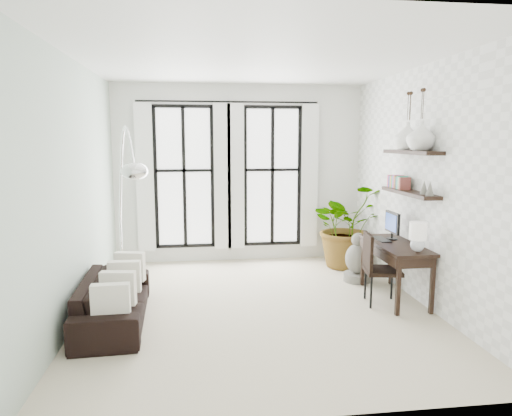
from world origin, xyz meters
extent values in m
plane|color=beige|center=(0.00, 0.00, 0.00)|extent=(5.00, 5.00, 0.00)
plane|color=white|center=(0.00, 0.00, 3.20)|extent=(5.00, 5.00, 0.00)
plane|color=#B1C6B6|center=(-2.25, 0.00, 1.60)|extent=(0.00, 5.00, 5.00)
plane|color=white|center=(2.25, 0.00, 1.60)|extent=(0.00, 5.00, 5.00)
plane|color=white|center=(0.00, 2.50, 1.60)|extent=(4.50, 0.00, 4.50)
cube|color=white|center=(-1.00, 2.47, 1.55)|extent=(1.00, 0.02, 2.50)
cube|color=white|center=(-1.68, 2.37, 1.55)|extent=(0.30, 0.04, 2.60)
cube|color=white|center=(-0.32, 2.37, 1.55)|extent=(0.30, 0.04, 2.60)
cube|color=white|center=(0.60, 2.47, 1.55)|extent=(1.00, 0.02, 2.50)
cube|color=white|center=(-0.08, 2.37, 1.55)|extent=(0.30, 0.04, 2.60)
cube|color=white|center=(1.28, 2.37, 1.55)|extent=(0.30, 0.04, 2.60)
cylinder|color=black|center=(-0.20, 2.38, 2.88)|extent=(3.20, 0.03, 0.03)
cube|color=black|center=(2.11, 0.08, 1.50)|extent=(0.25, 1.30, 0.05)
cube|color=black|center=(2.11, 0.08, 2.05)|extent=(0.25, 1.30, 0.05)
cube|color=#DB365F|center=(2.11, 0.63, 1.61)|extent=(0.16, 0.03, 0.18)
cube|color=#2F51A6|center=(2.11, 0.59, 1.61)|extent=(0.16, 0.03, 0.18)
cube|color=orange|center=(2.11, 0.54, 1.61)|extent=(0.16, 0.03, 0.18)
cube|color=#349C66|center=(2.11, 0.50, 1.61)|extent=(0.16, 0.03, 0.18)
cube|color=#A156C9|center=(2.11, 0.45, 1.61)|extent=(0.16, 0.04, 0.18)
cube|color=#CD6B2D|center=(2.11, 0.41, 1.61)|extent=(0.16, 0.04, 0.18)
cube|color=#484848|center=(2.11, 0.36, 1.61)|extent=(0.16, 0.04, 0.18)
cube|color=#35BA9B|center=(2.11, 0.32, 1.61)|extent=(0.16, 0.04, 0.18)
cube|color=#C2B08A|center=(2.11, 0.27, 1.61)|extent=(0.16, 0.04, 0.18)
cube|color=brown|center=(2.11, 0.23, 1.61)|extent=(0.16, 0.04, 0.18)
cone|color=slate|center=(2.11, -0.32, 1.61)|extent=(0.10, 0.10, 0.18)
cone|color=slate|center=(2.11, -0.47, 1.61)|extent=(0.10, 0.10, 0.18)
imported|color=black|center=(-1.80, -0.27, 0.28)|extent=(0.83, 1.93, 0.55)
cube|color=silver|center=(-1.70, -0.97, 0.50)|extent=(0.40, 0.12, 0.40)
cube|color=silver|center=(-1.70, -0.51, 0.50)|extent=(0.40, 0.12, 0.40)
cube|color=silver|center=(-1.70, -0.04, 0.50)|extent=(0.40, 0.12, 0.40)
cube|color=silver|center=(-1.70, 0.43, 0.50)|extent=(0.40, 0.12, 0.40)
imported|color=#2D7228|center=(1.82, 1.80, 0.73)|extent=(1.60, 1.48, 1.47)
cube|color=black|center=(1.95, 0.08, 0.77)|extent=(0.57, 1.34, 0.04)
cube|color=black|center=(1.93, 0.08, 0.68)|extent=(0.52, 1.28, 0.12)
cube|color=black|center=(1.72, -0.53, 0.38)|extent=(0.05, 0.05, 0.74)
cube|color=black|center=(2.18, -0.53, 0.38)|extent=(0.05, 0.05, 0.74)
cube|color=black|center=(1.72, 0.70, 0.38)|extent=(0.05, 0.05, 0.74)
cube|color=black|center=(2.18, 0.70, 0.38)|extent=(0.05, 0.05, 0.74)
cube|color=black|center=(2.00, 0.34, 1.04)|extent=(0.04, 0.42, 0.30)
cube|color=navy|center=(1.98, 0.34, 1.04)|extent=(0.00, 0.36, 0.24)
cube|color=black|center=(1.85, 0.34, 0.80)|extent=(0.15, 0.40, 0.02)
sphere|color=silver|center=(2.00, -0.43, 0.88)|extent=(0.18, 0.18, 0.18)
cylinder|color=white|center=(2.00, -0.43, 1.07)|extent=(0.22, 0.22, 0.22)
cube|color=black|center=(1.70, -0.08, 0.46)|extent=(0.52, 0.52, 0.05)
cube|color=black|center=(1.50, -0.05, 0.72)|extent=(0.11, 0.46, 0.51)
cylinder|color=black|center=(1.52, -0.26, 0.22)|extent=(0.03, 0.03, 0.43)
cylinder|color=black|center=(1.89, -0.26, 0.22)|extent=(0.03, 0.03, 0.43)
cylinder|color=black|center=(1.52, 0.11, 0.22)|extent=(0.03, 0.03, 0.43)
cylinder|color=black|center=(1.89, 0.11, 0.22)|extent=(0.03, 0.03, 0.43)
cylinder|color=silver|center=(-1.90, 1.00, 0.05)|extent=(0.36, 0.36, 0.10)
cylinder|color=silver|center=(-1.90, 1.00, 0.55)|extent=(0.04, 0.04, 1.00)
ellipsoid|color=silver|center=(-1.50, -0.22, 1.84)|extent=(0.32, 0.32, 0.21)
cylinder|color=slate|center=(1.72, 0.93, 0.06)|extent=(0.43, 0.43, 0.13)
ellipsoid|color=slate|center=(1.72, 0.93, 0.37)|extent=(0.39, 0.39, 0.47)
sphere|color=slate|center=(1.72, 0.93, 0.67)|extent=(0.22, 0.22, 0.22)
imported|color=white|center=(2.11, -0.17, 2.27)|extent=(0.37, 0.37, 0.38)
imported|color=white|center=(2.11, 0.23, 2.27)|extent=(0.37, 0.37, 0.38)
camera|label=1|loc=(-0.75, -5.79, 2.21)|focal=32.00mm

